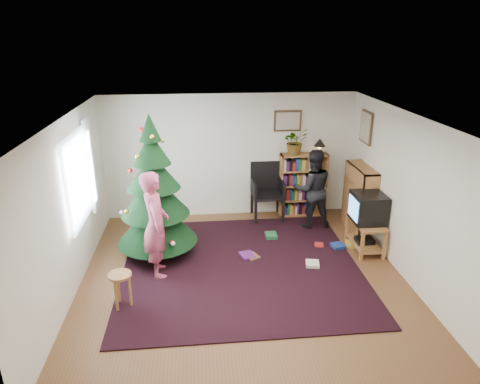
{
  "coord_description": "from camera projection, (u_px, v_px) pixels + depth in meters",
  "views": [
    {
      "loc": [
        -0.63,
        -5.77,
        3.64
      ],
      "look_at": [
        0.04,
        0.86,
        1.1
      ],
      "focal_mm": 32.0,
      "sensor_mm": 36.0,
      "label": 1
    }
  ],
  "objects": [
    {
      "name": "rug",
      "position": [
        241.0,
        266.0,
        6.99
      ],
      "size": [
        3.8,
        3.6,
        0.02
      ],
      "primitive_type": "cube",
      "color": "black",
      "rests_on": "floor"
    },
    {
      "name": "picture_back",
      "position": [
        288.0,
        121.0,
        8.43
      ],
      "size": [
        0.55,
        0.03,
        0.42
      ],
      "color": "#4C3319",
      "rests_on": "wall_back"
    },
    {
      "name": "christmas_tree",
      "position": [
        155.0,
        199.0,
        7.04
      ],
      "size": [
        1.34,
        1.34,
        2.44
      ],
      "rotation": [
        0.0,
        0.0,
        0.28
      ],
      "color": "#3F2816",
      "rests_on": "rug"
    },
    {
      "name": "person_standing",
      "position": [
        156.0,
        225.0,
        6.52
      ],
      "size": [
        0.52,
        0.69,
        1.7
      ],
      "primitive_type": "imported",
      "rotation": [
        0.0,
        0.0,
        1.76
      ],
      "color": "#AF4662",
      "rests_on": "rug"
    },
    {
      "name": "potted_plant",
      "position": [
        295.0,
        141.0,
        8.46
      ],
      "size": [
        0.54,
        0.48,
        0.53
      ],
      "primitive_type": "imported",
      "rotation": [
        0.0,
        0.0,
        0.14
      ],
      "color": "gray",
      "rests_on": "bookshelf_back"
    },
    {
      "name": "floor",
      "position": [
        243.0,
        277.0,
        6.72
      ],
      "size": [
        5.0,
        5.0,
        0.0
      ],
      "primitive_type": "plane",
      "color": "brown",
      "rests_on": "ground"
    },
    {
      "name": "wall_back",
      "position": [
        230.0,
        156.0,
        8.6
      ],
      "size": [
        5.0,
        0.02,
        2.5
      ],
      "primitive_type": "cube",
      "color": "silver",
      "rests_on": "floor"
    },
    {
      "name": "stool",
      "position": [
        120.0,
        282.0,
        5.85
      ],
      "size": [
        0.32,
        0.32,
        0.53
      ],
      "color": "#A86D3C",
      "rests_on": "floor"
    },
    {
      "name": "wall_left",
      "position": [
        68.0,
        210.0,
        6.04
      ],
      "size": [
        0.02,
        5.0,
        2.5
      ],
      "primitive_type": "cube",
      "color": "silver",
      "rests_on": "floor"
    },
    {
      "name": "picture_right",
      "position": [
        366.0,
        127.0,
        7.88
      ],
      "size": [
        0.03,
        0.5,
        0.6
      ],
      "color": "#4C3319",
      "rests_on": "wall_right"
    },
    {
      "name": "person_by_chair",
      "position": [
        312.0,
        189.0,
        8.18
      ],
      "size": [
        0.76,
        0.59,
        1.56
      ],
      "primitive_type": "imported",
      "rotation": [
        0.0,
        0.0,
        3.15
      ],
      "color": "black",
      "rests_on": "rug"
    },
    {
      "name": "wall_front",
      "position": [
        272.0,
        305.0,
        3.95
      ],
      "size": [
        5.0,
        0.02,
        2.5
      ],
      "primitive_type": "cube",
      "color": "silver",
      "rests_on": "floor"
    },
    {
      "name": "floor_clutter",
      "position": [
        299.0,
        249.0,
        7.49
      ],
      "size": [
        2.12,
        1.29,
        0.08
      ],
      "color": "#A51E19",
      "rests_on": "rug"
    },
    {
      "name": "bookshelf_right",
      "position": [
        359.0,
        199.0,
        8.0
      ],
      "size": [
        0.3,
        0.95,
        1.3
      ],
      "rotation": [
        0.0,
        0.0,
        1.57
      ],
      "color": "#A86D3C",
      "rests_on": "floor"
    },
    {
      "name": "window_pane",
      "position": [
        78.0,
        179.0,
        6.51
      ],
      "size": [
        0.04,
        1.2,
        1.4
      ],
      "primitive_type": "cube",
      "color": "silver",
      "rests_on": "wall_left"
    },
    {
      "name": "tv_stand",
      "position": [
        365.0,
        233.0,
        7.45
      ],
      "size": [
        0.45,
        0.81,
        0.55
      ],
      "color": "#A86D3C",
      "rests_on": "floor"
    },
    {
      "name": "ceiling",
      "position": [
        243.0,
        119.0,
        5.83
      ],
      "size": [
        5.0,
        5.0,
        0.0
      ],
      "primitive_type": "plane",
      "rotation": [
        3.14,
        0.0,
        0.0
      ],
      "color": "white",
      "rests_on": "wall_back"
    },
    {
      "name": "crt_tv",
      "position": [
        368.0,
        208.0,
        7.28
      ],
      "size": [
        0.53,
        0.57,
        0.5
      ],
      "color": "black",
      "rests_on": "tv_stand"
    },
    {
      "name": "armchair",
      "position": [
        267.0,
        188.0,
        8.73
      ],
      "size": [
        0.63,
        0.63,
        1.13
      ],
      "rotation": [
        0.0,
        0.0,
        0.02
      ],
      "color": "black",
      "rests_on": "rug"
    },
    {
      "name": "bookshelf_back",
      "position": [
        303.0,
        184.0,
        8.8
      ],
      "size": [
        0.95,
        0.3,
        1.3
      ],
      "color": "#A86D3C",
      "rests_on": "floor"
    },
    {
      "name": "wall_right",
      "position": [
        406.0,
        197.0,
        6.51
      ],
      "size": [
        0.02,
        5.0,
        2.5
      ],
      "primitive_type": "cube",
      "color": "silver",
      "rests_on": "floor"
    },
    {
      "name": "curtain",
      "position": [
        91.0,
        166.0,
        7.17
      ],
      "size": [
        0.06,
        0.35,
        1.6
      ],
      "primitive_type": "cube",
      "color": "silver",
      "rests_on": "wall_left"
    },
    {
      "name": "table_lamp",
      "position": [
        320.0,
        143.0,
        8.52
      ],
      "size": [
        0.23,
        0.23,
        0.31
      ],
      "color": "#A57F33",
      "rests_on": "bookshelf_back"
    }
  ]
}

